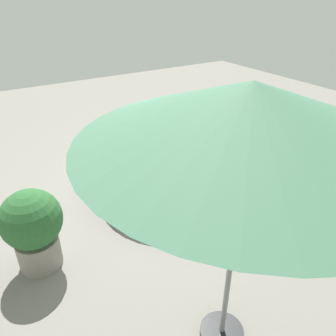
{
  "coord_description": "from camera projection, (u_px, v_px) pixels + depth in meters",
  "views": [
    {
      "loc": [
        4.12,
        -2.57,
        3.12
      ],
      "look_at": [
        0.0,
        0.0,
        0.38
      ],
      "focal_mm": 34.85,
      "sensor_mm": 36.0,
      "label": 1
    }
  ],
  "objects": [
    {
      "name": "round_bed",
      "position": [
        168.0,
        171.0,
        5.6
      ],
      "size": [
        2.32,
        2.32,
        0.63
      ],
      "color": "navy",
      "rests_on": "ground_plane"
    },
    {
      "name": "ground_plane",
      "position": [
        168.0,
        187.0,
        5.76
      ],
      "size": [
        16.0,
        16.0,
        0.0
      ],
      "primitive_type": "plane",
      "color": "gray"
    },
    {
      "name": "patio_umbrella",
      "position": [
        250.0,
        115.0,
        2.17
      ],
      "size": [
        2.43,
        2.43,
        2.59
      ],
      "color": "#262628",
      "rests_on": "ground_plane"
    },
    {
      "name": "throw_pillow_1",
      "position": [
        200.0,
        170.0,
        4.81
      ],
      "size": [
        0.49,
        0.39,
        0.2
      ],
      "primitive_type": "ellipsoid",
      "color": "beige",
      "rests_on": "round_bed"
    },
    {
      "name": "patio_chair",
      "position": [
        311.0,
        204.0,
        4.35
      ],
      "size": [
        0.53,
        0.54,
        0.98
      ],
      "rotation": [
        0.0,
        0.0,
        -1.52
      ],
      "color": "#333338",
      "rests_on": "ground_plane"
    },
    {
      "name": "throw_pillow_2",
      "position": [
        217.0,
        144.0,
        5.59
      ],
      "size": [
        0.41,
        0.38,
        0.2
      ],
      "primitive_type": "ellipsoid",
      "color": "white",
      "rests_on": "round_bed"
    },
    {
      "name": "planter",
      "position": [
        33.0,
        227.0,
        3.88
      ],
      "size": [
        0.73,
        0.73,
        1.08
      ],
      "color": "gray",
      "rests_on": "ground_plane"
    },
    {
      "name": "side_table",
      "position": [
        119.0,
        130.0,
        7.47
      ],
      "size": [
        0.37,
        0.37,
        0.44
      ],
      "primitive_type": "cylinder",
      "color": "#B7B7BC",
      "rests_on": "ground_plane"
    },
    {
      "name": "throw_pillow_0",
      "position": [
        135.0,
        170.0,
        4.77
      ],
      "size": [
        0.55,
        0.32,
        0.22
      ],
      "primitive_type": "ellipsoid",
      "color": "beige",
      "rests_on": "round_bed"
    }
  ]
}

